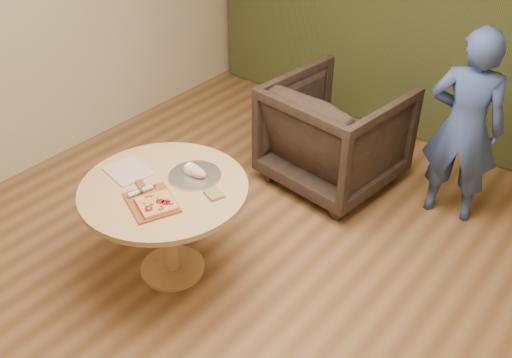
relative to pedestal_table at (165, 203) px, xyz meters
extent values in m
cube|color=olive|center=(0.50, 0.02, -0.62)|extent=(5.00, 6.00, 0.02)
cylinder|color=tan|center=(0.00, 0.00, -0.59)|extent=(0.47, 0.47, 0.03)
cylinder|color=tan|center=(0.00, 0.00, -0.25)|extent=(0.11, 0.11, 0.68)
cylinder|color=tan|center=(0.00, 0.00, 0.12)|extent=(1.12, 1.12, 0.04)
cube|color=#9C4D27|center=(0.08, -0.18, 0.15)|extent=(0.43, 0.40, 0.01)
cube|color=#9C4D27|center=(-0.12, -0.09, 0.15)|extent=(0.11, 0.09, 0.01)
cube|color=#E09F57|center=(0.13, -0.18, 0.17)|extent=(0.29, 0.29, 0.02)
cylinder|color=maroon|center=(0.18, -0.14, 0.18)|extent=(0.06, 0.06, 0.00)
cylinder|color=maroon|center=(0.14, -0.16, 0.18)|extent=(0.05, 0.05, 0.00)
cylinder|color=maroon|center=(0.15, -0.26, 0.18)|extent=(0.05, 0.05, 0.00)
cube|color=tan|center=(0.15, -0.26, 0.18)|extent=(0.02, 0.02, 0.01)
cube|color=tan|center=(0.20, -0.20, 0.18)|extent=(0.02, 0.02, 0.01)
cube|color=tan|center=(0.04, -0.18, 0.18)|extent=(0.03, 0.03, 0.01)
cube|color=tan|center=(0.20, -0.21, 0.18)|extent=(0.02, 0.02, 0.01)
cube|color=tan|center=(0.06, -0.16, 0.18)|extent=(0.02, 0.02, 0.01)
cube|color=tan|center=(0.12, -0.25, 0.18)|extent=(0.03, 0.03, 0.01)
cube|color=tan|center=(0.13, -0.21, 0.18)|extent=(0.03, 0.03, 0.01)
cube|color=tan|center=(0.22, -0.14, 0.18)|extent=(0.02, 0.02, 0.01)
cube|color=tan|center=(0.21, -0.20, 0.18)|extent=(0.03, 0.03, 0.01)
cube|color=#2E6A1C|center=(0.15, -0.28, 0.18)|extent=(0.01, 0.01, 0.00)
cube|color=#2E6A1C|center=(0.07, -0.14, 0.18)|extent=(0.01, 0.01, 0.00)
cube|color=#2E6A1C|center=(0.12, -0.23, 0.18)|extent=(0.01, 0.01, 0.00)
cube|color=#2E6A1C|center=(0.12, -0.16, 0.18)|extent=(0.01, 0.01, 0.00)
cube|color=#2E6A1C|center=(0.10, -0.15, 0.18)|extent=(0.01, 0.01, 0.00)
cube|color=#2E6A1C|center=(0.11, -0.24, 0.18)|extent=(0.01, 0.01, 0.00)
cube|color=#2E6A1C|center=(0.15, -0.18, 0.18)|extent=(0.01, 0.01, 0.00)
cube|color=#AB496B|center=(0.08, -0.24, 0.18)|extent=(0.03, 0.02, 0.00)
cube|color=#AB496B|center=(0.19, -0.12, 0.18)|extent=(0.02, 0.03, 0.00)
cube|color=#AB496B|center=(0.13, -0.18, 0.18)|extent=(0.02, 0.03, 0.00)
cube|color=#AB496B|center=(0.19, -0.14, 0.18)|extent=(0.03, 0.03, 0.00)
cube|color=#AB496B|center=(0.08, -0.12, 0.18)|extent=(0.02, 0.03, 0.00)
cylinder|color=silver|center=(-0.04, -0.16, 0.17)|extent=(0.07, 0.17, 0.03)
cylinder|color=#194C26|center=(-0.04, -0.16, 0.17)|extent=(0.04, 0.03, 0.03)
cube|color=silver|center=(-0.02, -0.07, 0.17)|extent=(0.02, 0.04, 0.00)
cube|color=white|center=(-0.31, -0.03, 0.15)|extent=(0.34, 0.30, 0.01)
cylinder|color=silver|center=(0.08, 0.21, 0.14)|extent=(0.35, 0.35, 0.01)
cylinder|color=silver|center=(0.08, 0.21, 0.15)|extent=(0.36, 0.36, 0.02)
ellipsoid|color=#E4BF8B|center=(0.08, 0.21, 0.18)|extent=(0.19, 0.08, 0.07)
cylinder|color=silver|center=(0.05, 0.21, 0.18)|extent=(0.06, 0.09, 0.09)
cube|color=#5F682E|center=(0.33, 0.14, 0.15)|extent=(0.15, 0.13, 0.02)
imported|color=black|center=(0.28, 1.71, -0.09)|extent=(1.10, 1.04, 1.03)
imported|color=#324985|center=(1.27, 1.92, 0.19)|extent=(0.65, 0.50, 1.59)
camera|label=1|loc=(2.39, -2.01, 2.33)|focal=40.00mm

